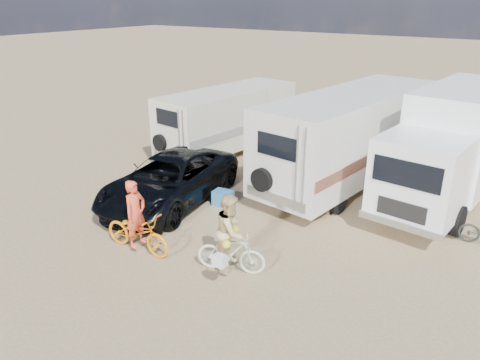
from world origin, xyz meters
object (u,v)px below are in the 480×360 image
Objects in this scene: bike_woman at (231,253)px; rider_man at (136,220)px; rv_left at (227,122)px; box_truck at (452,148)px; dark_suv at (169,180)px; cooler at (223,198)px; rider_woman at (231,238)px; crate at (324,206)px; rv_main at (349,139)px; bike_man at (137,232)px.

rider_man is at bearing 83.33° from bike_woman.
rv_left is 3.76× the size of bike_woman.
box_truck reaches higher than bike_woman.
dark_suv is 9.09× the size of cooler.
crate is (0.46, 4.24, -0.73)m from rider_woman.
dark_suv is at bearing -154.02° from crate.
box_truck is (3.18, 0.26, 0.18)m from rv_main.
rider_man is at bearing -0.00° from bike_man.
rv_main is at bearing -22.13° from bike_man.
dark_suv is (-3.91, -4.75, -0.81)m from rv_main.
bike_woman is at bearing -108.50° from box_truck.
dark_suv reaches higher than cooler.
box_truck is 7.90m from rider_woman.
bike_man is 1.14× the size of rider_man.
box_truck is 9.65m from rider_man.
rider_man is 4.16× the size of crate.
dark_suv is 12.77× the size of crate.
rider_man is (0.00, 0.00, 0.35)m from bike_man.
rider_woman reaches higher than crate.
rider_man is at bearing 83.33° from rider_woman.
rv_main reaches higher than rv_left.
box_truck reaches higher than cooler.
rv_main reaches higher than bike_man.
rv_main is 3.20m from box_truck.
dark_suv is at bearing 23.48° from bike_man.
box_truck is 17.59× the size of crate.
bike_woman is 2.59m from rider_man.
bike_woman is at bearing -37.18° from dark_suv.
bike_woman reaches higher than cooler.
rider_man is at bearing -120.84° from box_truck.
rv_left is 5.35m from cooler.
crate is (2.97, 4.78, -0.35)m from bike_man.
bike_man is at bearing -63.29° from rv_left.
rider_man is (1.34, -2.68, 0.13)m from dark_suv.
rider_man is 5.67m from crate.
bike_man is 1.19× the size of bike_woman.
rider_man is 2.97× the size of cooler.
cooler is (1.51, 0.74, -0.51)m from dark_suv.
bike_man is 5.64m from crate.
rider_woman reaches higher than bike_man.
rider_woman is at bearing -56.49° from cooler.
crate is at bearing 17.91° from dark_suv.
cooler is at bearing -5.93° from bike_man.
bike_woman is (5.25, -7.23, -0.79)m from rv_left.
dark_suv is 3.00m from rider_man.
bike_woman is 0.40m from rider_woman.
rv_left is 14.95× the size of crate.
rv_main is 1.51× the size of dark_suv.
bike_man is 0.35m from rider_man.
dark_suv is 4.40m from bike_woman.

